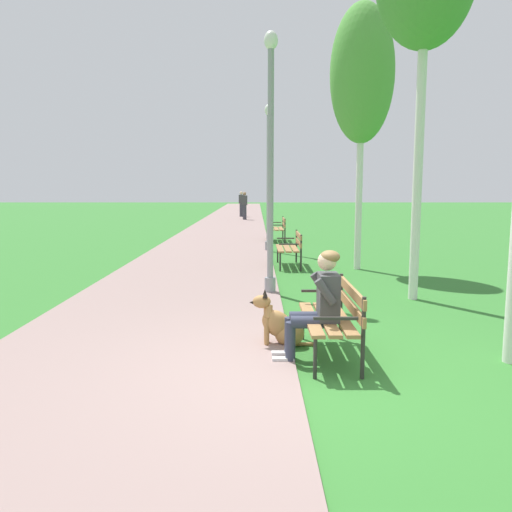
{
  "coord_description": "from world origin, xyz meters",
  "views": [
    {
      "loc": [
        -0.55,
        -5.12,
        1.94
      ],
      "look_at": [
        -0.53,
        2.6,
        0.9
      ],
      "focal_mm": 36.21,
      "sensor_mm": 36.0,
      "label": 1
    }
  ],
  "objects_px": {
    "lamp_post_mid": "(267,177)",
    "park_bench_near": "(334,313)",
    "birch_tree_third": "(361,75)",
    "pedestrian_further_distant": "(240,204)",
    "dog_shepherd": "(280,326)",
    "pedestrian_distant": "(243,206)",
    "lamp_post_near": "(269,162)",
    "person_seated_on_near_bench": "(317,301)",
    "park_bench_far": "(278,227)",
    "park_bench_mid": "(290,246)"
  },
  "relations": [
    {
      "from": "pedestrian_distant",
      "to": "person_seated_on_near_bench",
      "type": "bearing_deg",
      "value": -86.85
    },
    {
      "from": "birch_tree_third",
      "to": "pedestrian_further_distant",
      "type": "xyz_separation_m",
      "value": [
        -3.35,
        21.11,
        -3.61
      ]
    },
    {
      "from": "birch_tree_third",
      "to": "pedestrian_distant",
      "type": "relative_size",
      "value": 3.67
    },
    {
      "from": "lamp_post_mid",
      "to": "birch_tree_third",
      "type": "distance_m",
      "value": 4.53
    },
    {
      "from": "park_bench_mid",
      "to": "person_seated_on_near_bench",
      "type": "xyz_separation_m",
      "value": [
        -0.17,
        -6.89,
        0.17
      ]
    },
    {
      "from": "park_bench_far",
      "to": "birch_tree_third",
      "type": "relative_size",
      "value": 0.25
    },
    {
      "from": "pedestrian_further_distant",
      "to": "park_bench_far",
      "type": "bearing_deg",
      "value": -83.2
    },
    {
      "from": "park_bench_mid",
      "to": "lamp_post_near",
      "type": "distance_m",
      "value": 3.77
    },
    {
      "from": "park_bench_near",
      "to": "lamp_post_near",
      "type": "relative_size",
      "value": 0.33
    },
    {
      "from": "lamp_post_mid",
      "to": "pedestrian_distant",
      "type": "xyz_separation_m",
      "value": [
        -1.04,
        14.7,
        -1.4
      ]
    },
    {
      "from": "lamp_post_near",
      "to": "park_bench_mid",
      "type": "bearing_deg",
      "value": 79.45
    },
    {
      "from": "person_seated_on_near_bench",
      "to": "pedestrian_distant",
      "type": "xyz_separation_m",
      "value": [
        -1.36,
        24.61,
        0.16
      ]
    },
    {
      "from": "pedestrian_distant",
      "to": "dog_shepherd",
      "type": "bearing_deg",
      "value": -87.7
    },
    {
      "from": "birch_tree_third",
      "to": "pedestrian_further_distant",
      "type": "bearing_deg",
      "value": 99.01
    },
    {
      "from": "birch_tree_third",
      "to": "pedestrian_distant",
      "type": "bearing_deg",
      "value": 99.63
    },
    {
      "from": "park_bench_far",
      "to": "pedestrian_distant",
      "type": "xyz_separation_m",
      "value": [
        -1.48,
        11.76,
        0.33
      ]
    },
    {
      "from": "park_bench_mid",
      "to": "pedestrian_further_distant",
      "type": "bearing_deg",
      "value": 94.96
    },
    {
      "from": "dog_shepherd",
      "to": "lamp_post_near",
      "type": "xyz_separation_m",
      "value": [
        -0.05,
        3.14,
        2.11
      ]
    },
    {
      "from": "birch_tree_third",
      "to": "pedestrian_distant",
      "type": "distance_m",
      "value": 18.7
    },
    {
      "from": "park_bench_near",
      "to": "person_seated_on_near_bench",
      "type": "xyz_separation_m",
      "value": [
        -0.21,
        -0.13,
        0.17
      ]
    },
    {
      "from": "park_bench_near",
      "to": "park_bench_mid",
      "type": "xyz_separation_m",
      "value": [
        -0.04,
        6.75,
        0.0
      ]
    },
    {
      "from": "person_seated_on_near_bench",
      "to": "dog_shepherd",
      "type": "bearing_deg",
      "value": 126.3
    },
    {
      "from": "park_bench_mid",
      "to": "park_bench_far",
      "type": "height_order",
      "value": "same"
    },
    {
      "from": "park_bench_near",
      "to": "park_bench_far",
      "type": "height_order",
      "value": "same"
    },
    {
      "from": "lamp_post_mid",
      "to": "dog_shepherd",
      "type": "bearing_deg",
      "value": -90.41
    },
    {
      "from": "park_bench_far",
      "to": "person_seated_on_near_bench",
      "type": "distance_m",
      "value": 12.85
    },
    {
      "from": "park_bench_near",
      "to": "park_bench_far",
      "type": "bearing_deg",
      "value": 90.36
    },
    {
      "from": "park_bench_near",
      "to": "birch_tree_third",
      "type": "bearing_deg",
      "value": 76.73
    },
    {
      "from": "park_bench_far",
      "to": "lamp_post_near",
      "type": "bearing_deg",
      "value": -93.5
    },
    {
      "from": "park_bench_far",
      "to": "pedestrian_distant",
      "type": "relative_size",
      "value": 0.91
    },
    {
      "from": "lamp_post_mid",
      "to": "pedestrian_distant",
      "type": "height_order",
      "value": "lamp_post_mid"
    },
    {
      "from": "dog_shepherd",
      "to": "pedestrian_further_distant",
      "type": "distance_m",
      "value": 27.15
    },
    {
      "from": "park_bench_near",
      "to": "birch_tree_third",
      "type": "relative_size",
      "value": 0.25
    },
    {
      "from": "park_bench_mid",
      "to": "birch_tree_third",
      "type": "xyz_separation_m",
      "value": [
        1.55,
        -0.37,
        3.94
      ]
    },
    {
      "from": "park_bench_near",
      "to": "lamp_post_near",
      "type": "height_order",
      "value": "lamp_post_near"
    },
    {
      "from": "park_bench_mid",
      "to": "pedestrian_distant",
      "type": "distance_m",
      "value": 17.79
    },
    {
      "from": "person_seated_on_near_bench",
      "to": "pedestrian_distant",
      "type": "bearing_deg",
      "value": 93.15
    },
    {
      "from": "park_bench_near",
      "to": "lamp_post_mid",
      "type": "bearing_deg",
      "value": 93.08
    },
    {
      "from": "person_seated_on_near_bench",
      "to": "dog_shepherd",
      "type": "xyz_separation_m",
      "value": [
        -0.39,
        0.53,
        -0.42
      ]
    },
    {
      "from": "park_bench_far",
      "to": "lamp_post_mid",
      "type": "relative_size",
      "value": 0.35
    },
    {
      "from": "person_seated_on_near_bench",
      "to": "lamp_post_near",
      "type": "height_order",
      "value": "lamp_post_near"
    },
    {
      "from": "person_seated_on_near_bench",
      "to": "lamp_post_mid",
      "type": "distance_m",
      "value": 10.03
    },
    {
      "from": "lamp_post_near",
      "to": "birch_tree_third",
      "type": "distance_m",
      "value": 4.13
    },
    {
      "from": "park_bench_near",
      "to": "pedestrian_further_distant",
      "type": "distance_m",
      "value": 27.56
    },
    {
      "from": "lamp_post_near",
      "to": "pedestrian_further_distant",
      "type": "height_order",
      "value": "lamp_post_near"
    },
    {
      "from": "lamp_post_near",
      "to": "birch_tree_third",
      "type": "height_order",
      "value": "birch_tree_third"
    },
    {
      "from": "person_seated_on_near_bench",
      "to": "lamp_post_mid",
      "type": "height_order",
      "value": "lamp_post_mid"
    },
    {
      "from": "lamp_post_mid",
      "to": "lamp_post_near",
      "type": "bearing_deg",
      "value": -91.04
    },
    {
      "from": "lamp_post_mid",
      "to": "park_bench_near",
      "type": "bearing_deg",
      "value": -86.92
    },
    {
      "from": "dog_shepherd",
      "to": "pedestrian_distant",
      "type": "distance_m",
      "value": 24.11
    }
  ]
}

